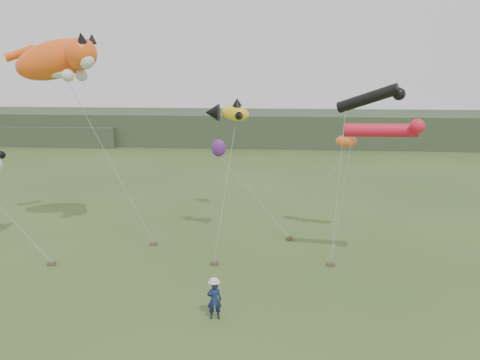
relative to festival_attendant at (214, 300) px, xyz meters
name	(u,v)px	position (x,y,z in m)	size (l,w,h in m)	color
ground	(208,306)	(-0.41, 0.97, -0.78)	(120.00, 120.00, 0.00)	#385123
headland	(235,128)	(-3.52, 45.66, 1.14)	(90.00, 13.00, 4.00)	#2D3D28
festival_attendant	(214,300)	(0.00, 0.00, 0.00)	(0.57, 0.37, 1.56)	navy
sandbag_anchors	(209,254)	(-1.16, 6.26, -0.69)	(14.15, 4.84, 0.18)	brown
cat_kite	(61,59)	(-9.30, 8.44, 9.22)	(5.85, 3.17, 3.05)	#FF5916
fish_kite	(227,112)	(-0.43, 8.39, 6.46)	(2.45, 1.65, 1.30)	yellow
tube_kites	(380,113)	(7.17, 6.73, 6.64)	(3.43, 5.10, 2.38)	black
misc_kites	(267,145)	(1.64, 12.36, 4.10)	(8.80, 5.52, 2.23)	orange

